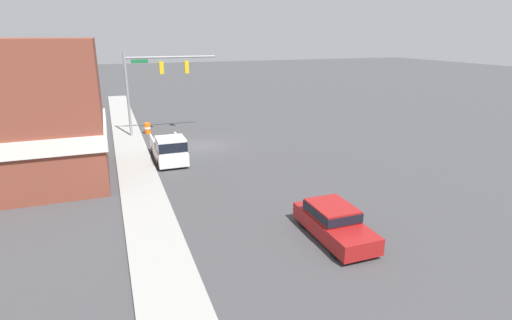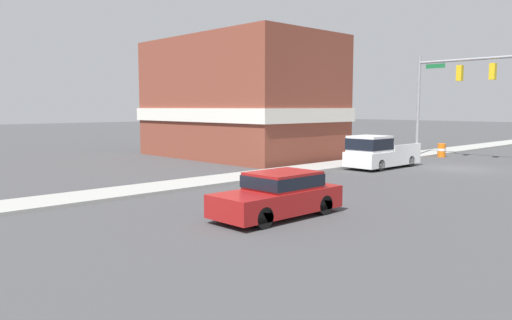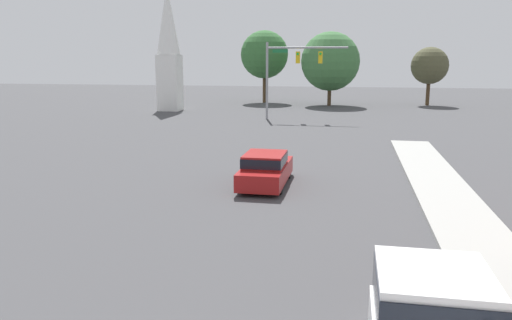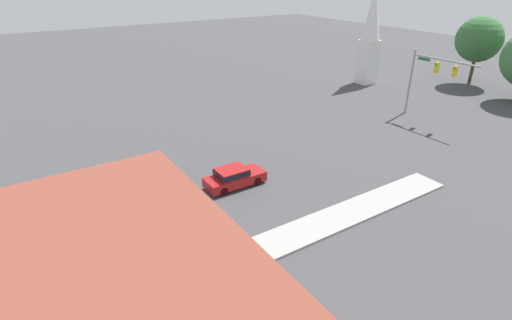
# 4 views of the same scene
# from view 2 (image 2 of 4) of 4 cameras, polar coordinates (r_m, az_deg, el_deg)

# --- Properties ---
(ground_plane) EXTENTS (200.00, 200.00, 0.00)m
(ground_plane) POSITION_cam_2_polar(r_m,az_deg,el_deg) (31.45, 22.16, -0.91)
(ground_plane) COLOR #424244
(sidewalk_curb) EXTENTS (2.40, 60.00, 0.14)m
(sidewalk_curb) POSITION_cam_2_polar(r_m,az_deg,el_deg) (34.17, 13.44, 0.01)
(sidewalk_curb) COLOR #9E9E99
(sidewalk_curb) RESTS_ON ground
(near_signal_assembly) EXTENTS (7.79, 0.49, 7.22)m
(near_signal_assembly) POSITION_cam_2_polar(r_m,az_deg,el_deg) (36.97, 21.40, 8.24)
(near_signal_assembly) COLOR gray
(near_signal_assembly) RESTS_ON ground
(car_lead) EXTENTS (1.83, 4.55, 1.47)m
(car_lead) POSITION_cam_2_polar(r_m,az_deg,el_deg) (16.25, 2.66, -3.86)
(car_lead) COLOR black
(car_lead) RESTS_ON ground
(pickup_truck_parked) EXTENTS (1.97, 5.28, 1.95)m
(pickup_truck_parked) POSITION_cam_2_polar(r_m,az_deg,el_deg) (29.97, 13.77, 0.87)
(pickup_truck_parked) COLOR black
(pickup_truck_parked) RESTS_ON ground
(construction_barrel) EXTENTS (0.58, 0.58, 0.97)m
(construction_barrel) POSITION_cam_2_polar(r_m,az_deg,el_deg) (38.24, 20.44, 1.06)
(construction_barrel) COLOR orange
(construction_barrel) RESTS_ON ground
(corner_brick_building) EXTENTS (13.98, 8.64, 8.39)m
(corner_brick_building) POSITION_cam_2_polar(r_m,az_deg,el_deg) (36.19, -1.88, 6.85)
(corner_brick_building) COLOR brown
(corner_brick_building) RESTS_ON ground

